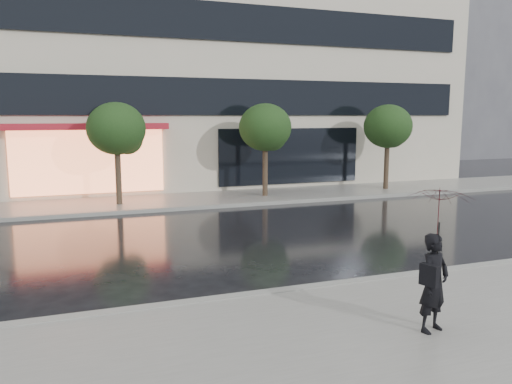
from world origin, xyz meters
name	(u,v)px	position (x,y,z in m)	size (l,w,h in m)	color
ground	(299,276)	(0.00, 0.00, 0.00)	(120.00, 120.00, 0.00)	black
sidewalk_near	(384,334)	(0.00, -3.25, 0.06)	(60.00, 4.50, 0.12)	slate
sidewalk_far	(195,200)	(0.00, 10.25, 0.06)	(60.00, 3.50, 0.12)	slate
curb_near	(319,288)	(0.00, -1.00, 0.07)	(60.00, 0.25, 0.14)	gray
curb_far	(205,207)	(0.00, 8.50, 0.07)	(60.00, 0.25, 0.14)	gray
office_building	(159,10)	(0.00, 17.97, 9.00)	(30.00, 12.76, 18.00)	#B3AC97
bg_building_right	(435,64)	(26.00, 28.00, 8.00)	(12.00, 12.00, 16.00)	#4C4C54
tree_mid_west	(118,131)	(-2.94, 10.03, 2.92)	(2.20, 2.20, 3.99)	#33261C
tree_mid_east	(266,129)	(3.06, 10.03, 2.92)	(2.20, 2.20, 3.99)	#33261C
tree_far_east	(389,128)	(9.06, 10.03, 2.92)	(2.20, 2.20, 3.99)	#33261C
pedestrian_with_umbrella	(438,236)	(0.74, -3.48, 1.65)	(1.22, 1.23, 2.28)	black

